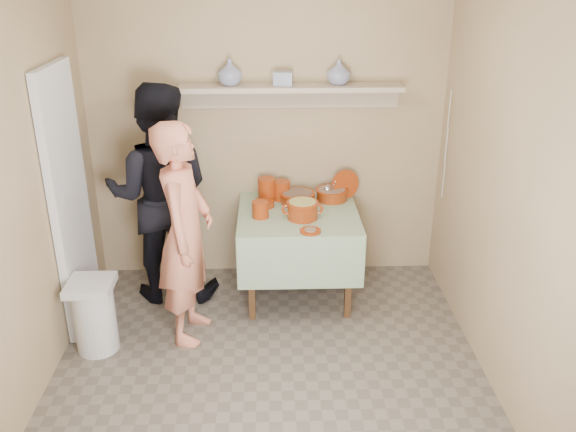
{
  "coord_description": "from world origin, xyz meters",
  "views": [
    {
      "loc": [
        0.02,
        -3.28,
        2.67
      ],
      "look_at": [
        0.15,
        0.75,
        0.95
      ],
      "focal_mm": 38.0,
      "sensor_mm": 36.0,
      "label": 1
    }
  ],
  "objects_px": {
    "person_helper": "(160,194)",
    "trash_bin": "(95,315)",
    "serving_table": "(298,225)",
    "cazuela_rice": "(302,208)",
    "person_cook": "(185,234)"
  },
  "relations": [
    {
      "from": "serving_table",
      "to": "person_cook",
      "type": "bearing_deg",
      "value": -146.13
    },
    {
      "from": "person_helper",
      "to": "trash_bin",
      "type": "distance_m",
      "value": 1.09
    },
    {
      "from": "person_helper",
      "to": "trash_bin",
      "type": "relative_size",
      "value": 3.23
    },
    {
      "from": "cazuela_rice",
      "to": "trash_bin",
      "type": "bearing_deg",
      "value": -158.18
    },
    {
      "from": "person_helper",
      "to": "cazuela_rice",
      "type": "bearing_deg",
      "value": 169.95
    },
    {
      "from": "person_cook",
      "to": "serving_table",
      "type": "distance_m",
      "value": 1.03
    },
    {
      "from": "trash_bin",
      "to": "person_cook",
      "type": "bearing_deg",
      "value": 15.7
    },
    {
      "from": "serving_table",
      "to": "trash_bin",
      "type": "height_order",
      "value": "serving_table"
    },
    {
      "from": "person_helper",
      "to": "trash_bin",
      "type": "xyz_separation_m",
      "value": [
        -0.39,
        -0.81,
        -0.62
      ]
    },
    {
      "from": "person_helper",
      "to": "trash_bin",
      "type": "height_order",
      "value": "person_helper"
    },
    {
      "from": "person_helper",
      "to": "serving_table",
      "type": "height_order",
      "value": "person_helper"
    },
    {
      "from": "trash_bin",
      "to": "cazuela_rice",
      "type": "bearing_deg",
      "value": 21.82
    },
    {
      "from": "serving_table",
      "to": "cazuela_rice",
      "type": "distance_m",
      "value": 0.25
    },
    {
      "from": "person_cook",
      "to": "person_helper",
      "type": "bearing_deg",
      "value": 30.92
    },
    {
      "from": "person_cook",
      "to": "cazuela_rice",
      "type": "bearing_deg",
      "value": -56.82
    }
  ]
}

